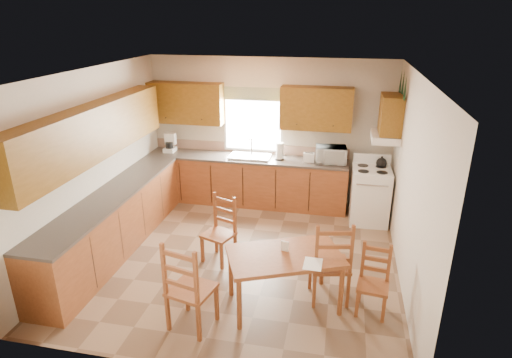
% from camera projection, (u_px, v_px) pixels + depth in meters
% --- Properties ---
extents(floor, '(4.50, 4.50, 0.00)m').
position_uv_depth(floor, '(242.00, 257.00, 6.41)').
color(floor, '#7F6249').
rests_on(floor, ground).
extents(ceiling, '(4.50, 4.50, 0.00)m').
position_uv_depth(ceiling, '(240.00, 73.00, 5.44)').
color(ceiling, brown).
rests_on(ceiling, floor).
extents(wall_left, '(4.50, 4.50, 0.00)m').
position_uv_depth(wall_left, '(94.00, 162.00, 6.35)').
color(wall_left, beige).
rests_on(wall_left, floor).
extents(wall_right, '(4.50, 4.50, 0.00)m').
position_uv_depth(wall_right, '(411.00, 185.00, 5.50)').
color(wall_right, beige).
rests_on(wall_right, floor).
extents(wall_back, '(4.50, 4.50, 0.00)m').
position_uv_depth(wall_back, '(269.00, 132.00, 7.98)').
color(wall_back, beige).
rests_on(wall_back, floor).
extents(wall_front, '(4.50, 4.50, 0.00)m').
position_uv_depth(wall_front, '(183.00, 257.00, 3.87)').
color(wall_front, beige).
rests_on(wall_front, floor).
extents(lower_cab_back, '(3.75, 0.60, 0.88)m').
position_uv_depth(lower_cab_back, '(246.00, 181.00, 8.11)').
color(lower_cab_back, brown).
rests_on(lower_cab_back, floor).
extents(lower_cab_left, '(0.60, 3.60, 0.88)m').
position_uv_depth(lower_cab_left, '(115.00, 223.00, 6.48)').
color(lower_cab_left, brown).
rests_on(lower_cab_left, floor).
extents(counter_back, '(3.75, 0.63, 0.04)m').
position_uv_depth(counter_back, '(246.00, 158.00, 7.94)').
color(counter_back, '#473E39').
rests_on(counter_back, lower_cab_back).
extents(counter_left, '(0.63, 3.60, 0.04)m').
position_uv_depth(counter_left, '(111.00, 195.00, 6.32)').
color(counter_left, '#473E39').
rests_on(counter_left, lower_cab_left).
extents(backsplash, '(3.75, 0.01, 0.18)m').
position_uv_depth(backsplash, '(250.00, 148.00, 8.17)').
color(backsplash, '#9B7866').
rests_on(backsplash, counter_back).
extents(upper_cab_back_left, '(1.41, 0.33, 0.75)m').
position_uv_depth(upper_cab_back_left, '(186.00, 103.00, 7.94)').
color(upper_cab_back_left, brown).
rests_on(upper_cab_back_left, wall_back).
extents(upper_cab_back_right, '(1.25, 0.33, 0.75)m').
position_uv_depth(upper_cab_back_right, '(316.00, 108.00, 7.49)').
color(upper_cab_back_right, brown).
rests_on(upper_cab_back_right, wall_back).
extents(upper_cab_left, '(0.33, 3.60, 0.75)m').
position_uv_depth(upper_cab_left, '(94.00, 132.00, 6.00)').
color(upper_cab_left, brown).
rests_on(upper_cab_left, wall_left).
extents(upper_cab_stove, '(0.33, 0.62, 0.62)m').
position_uv_depth(upper_cab_stove, '(391.00, 114.00, 6.84)').
color(upper_cab_stove, brown).
rests_on(upper_cab_stove, wall_right).
extents(range_hood, '(0.44, 0.62, 0.12)m').
position_uv_depth(range_hood, '(385.00, 137.00, 6.99)').
color(range_hood, white).
rests_on(range_hood, wall_right).
extents(window_frame, '(1.13, 0.02, 1.18)m').
position_uv_depth(window_frame, '(253.00, 121.00, 7.94)').
color(window_frame, white).
rests_on(window_frame, wall_back).
extents(window_pane, '(1.05, 0.01, 1.10)m').
position_uv_depth(window_pane, '(253.00, 121.00, 7.93)').
color(window_pane, white).
rests_on(window_pane, wall_back).
extents(window_valance, '(1.19, 0.01, 0.24)m').
position_uv_depth(window_valance, '(253.00, 94.00, 7.73)').
color(window_valance, '#3F5B35').
rests_on(window_valance, wall_back).
extents(sink_basin, '(0.75, 0.45, 0.04)m').
position_uv_depth(sink_basin, '(250.00, 156.00, 7.91)').
color(sink_basin, silver).
rests_on(sink_basin, counter_back).
extents(pine_decal_a, '(0.22, 0.22, 0.36)m').
position_uv_depth(pine_decal_a, '(405.00, 88.00, 6.35)').
color(pine_decal_a, black).
rests_on(pine_decal_a, wall_right).
extents(pine_decal_b, '(0.22, 0.22, 0.36)m').
position_uv_depth(pine_decal_b, '(403.00, 82.00, 6.63)').
color(pine_decal_b, black).
rests_on(pine_decal_b, wall_right).
extents(pine_decal_c, '(0.22, 0.22, 0.36)m').
position_uv_depth(pine_decal_c, '(401.00, 81.00, 6.94)').
color(pine_decal_c, black).
rests_on(pine_decal_c, wall_right).
extents(stove, '(0.66, 0.68, 0.95)m').
position_uv_depth(stove, '(370.00, 196.00, 7.36)').
color(stove, white).
rests_on(stove, floor).
extents(coffeemaker, '(0.22, 0.26, 0.32)m').
position_uv_depth(coffeemaker, '(170.00, 144.00, 8.19)').
color(coffeemaker, white).
rests_on(coffeemaker, counter_back).
extents(paper_towel, '(0.14, 0.14, 0.31)m').
position_uv_depth(paper_towel, '(280.00, 151.00, 7.75)').
color(paper_towel, white).
rests_on(paper_towel, counter_back).
extents(toaster, '(0.20, 0.13, 0.16)m').
position_uv_depth(toaster, '(309.00, 157.00, 7.66)').
color(toaster, white).
rests_on(toaster, counter_back).
extents(microwave, '(0.52, 0.40, 0.30)m').
position_uv_depth(microwave, '(331.00, 155.00, 7.58)').
color(microwave, white).
rests_on(microwave, counter_back).
extents(dining_table, '(1.54, 1.24, 0.72)m').
position_uv_depth(dining_table, '(284.00, 280.00, 5.24)').
color(dining_table, brown).
rests_on(dining_table, floor).
extents(chair_near_left, '(0.56, 0.55, 1.12)m').
position_uv_depth(chair_near_left, '(191.00, 284.00, 4.81)').
color(chair_near_left, brown).
rests_on(chair_near_left, floor).
extents(chair_near_right, '(0.56, 0.54, 1.13)m').
position_uv_depth(chair_near_right, '(330.00, 259.00, 5.29)').
color(chair_near_right, brown).
rests_on(chair_near_right, floor).
extents(chair_far_left, '(0.53, 0.51, 0.98)m').
position_uv_depth(chair_far_left, '(218.00, 231.00, 6.15)').
color(chair_far_left, brown).
rests_on(chair_far_left, floor).
extents(chair_far_right, '(0.40, 0.39, 0.87)m').
position_uv_depth(chair_far_right, '(373.00, 282.00, 5.08)').
color(chair_far_right, brown).
rests_on(chair_far_right, floor).
extents(table_paper, '(0.22, 0.28, 0.00)m').
position_uv_depth(table_paper, '(313.00, 264.00, 4.91)').
color(table_paper, white).
rests_on(table_paper, dining_table).
extents(table_card, '(0.10, 0.04, 0.13)m').
position_uv_depth(table_card, '(285.00, 246.00, 5.16)').
color(table_card, white).
rests_on(table_card, dining_table).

